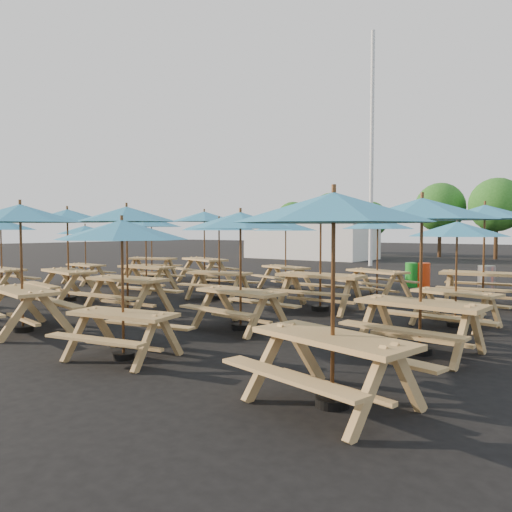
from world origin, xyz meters
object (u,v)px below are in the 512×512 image
Objects in this scene: picnic_unit_10 at (219,229)px; picnic_unit_17 at (422,217)px; picnic_unit_13 at (240,227)px; picnic_unit_14 at (321,215)px; picnic_unit_19 at (485,217)px; picnic_unit_1 at (1,229)px; picnic_unit_16 at (334,219)px; picnic_unit_11 at (286,229)px; picnic_unit_15 at (378,228)px; picnic_unit_8 at (20,220)px; waste_bin_1 at (422,275)px; picnic_unit_2 at (85,233)px; picnic_unit_18 at (457,235)px; picnic_unit_9 at (127,220)px; picnic_unit_6 at (146,225)px; waste_bin_2 at (486,279)px; picnic_unit_7 at (204,220)px; picnic_unit_5 at (67,221)px; picnic_unit_12 at (122,237)px; waste_bin_0 at (413,275)px; picnic_unit_3 at (151,225)px.

picnic_unit_10 is 1.00× the size of picnic_unit_17.
picnic_unit_14 is (0.10, 2.82, 0.28)m from picnic_unit_13.
picnic_unit_10 is at bearing -162.28° from picnic_unit_19.
picnic_unit_16 reaches higher than picnic_unit_1.
picnic_unit_11 is at bearing 172.09° from picnic_unit_19.
picnic_unit_15 is at bearing 170.51° from picnic_unit_19.
waste_bin_1 is at bearing 83.40° from picnic_unit_8.
picnic_unit_16 is (6.41, -5.47, 0.09)m from picnic_unit_10.
picnic_unit_2 reaches higher than waste_bin_1.
picnic_unit_13 is at bearing -125.18° from picnic_unit_19.
picnic_unit_15 is at bearing 145.06° from picnic_unit_18.
picnic_unit_11 is at bearing 81.37° from picnic_unit_9.
picnic_unit_2 is 12.86m from picnic_unit_17.
picnic_unit_6 is 2.91× the size of waste_bin_2.
picnic_unit_17 is at bearing -12.61° from picnic_unit_7.
picnic_unit_9 is at bearing 170.86° from picnic_unit_16.
picnic_unit_6 reaches higher than picnic_unit_1.
picnic_unit_17 is (3.32, 0.19, 0.13)m from picnic_unit_13.
picnic_unit_11 is (0.31, 5.89, -0.21)m from picnic_unit_9.
picnic_unit_9 is 4.38m from picnic_unit_14.
picnic_unit_5 is at bearing 146.48° from picnic_unit_8.
waste_bin_1 is (0.38, 8.97, -1.53)m from picnic_unit_13.
picnic_unit_19 is (2.86, 2.95, -0.03)m from picnic_unit_14.
picnic_unit_6 is 9.12m from picnic_unit_18.
picnic_unit_6 is (0.03, 2.60, -0.11)m from picnic_unit_5.
picnic_unit_12 is 4.42m from picnic_unit_17.
waste_bin_1 is 1.00× the size of waste_bin_2.
picnic_unit_8 is at bearing -135.51° from picnic_unit_13.
picnic_unit_17 is at bearing -32.75° from picnic_unit_10.
picnic_unit_8 is 4.02m from picnic_unit_13.
picnic_unit_1 is 0.90× the size of picnic_unit_9.
picnic_unit_16 reaches higher than picnic_unit_13.
picnic_unit_12 reaches higher than waste_bin_2.
picnic_unit_2 reaches higher than waste_bin_0.
picnic_unit_8 is 1.08× the size of picnic_unit_10.
picnic_unit_3 reaches higher than picnic_unit_13.
picnic_unit_2 is 0.69× the size of picnic_unit_7.
picnic_unit_17 is at bearing 2.01° from picnic_unit_1.
picnic_unit_10 is at bearing 52.25° from picnic_unit_5.
picnic_unit_11 is 4.16m from picnic_unit_14.
picnic_unit_17 is at bearing 102.37° from picnic_unit_16.
picnic_unit_16 is 1.12× the size of picnic_unit_18.
picnic_unit_19 is at bearing 17.37° from picnic_unit_7.
picnic_unit_17 reaches higher than waste_bin_1.
picnic_unit_3 is at bearing 135.90° from picnic_unit_8.
picnic_unit_8 is at bearing -168.59° from picnic_unit_16.
picnic_unit_2 is at bearing 148.42° from picnic_unit_8.
picnic_unit_19 is at bearing -79.03° from waste_bin_2.
picnic_unit_2 is at bearing -147.54° from waste_bin_0.
picnic_unit_19 is at bearing 16.07° from picnic_unit_6.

